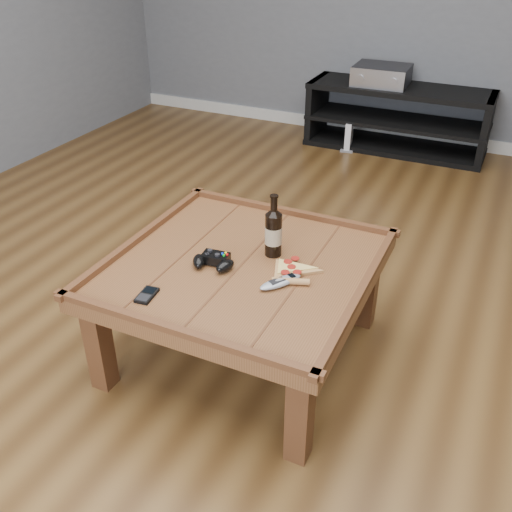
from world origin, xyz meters
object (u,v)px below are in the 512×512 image
at_px(remote_control, 280,282).
at_px(beer_bottle, 273,231).
at_px(game_controller, 213,261).
at_px(media_console, 397,119).
at_px(game_console, 349,137).
at_px(smartphone, 147,295).
at_px(coffee_table, 243,276).
at_px(pizza_slice, 291,271).
at_px(av_receiver, 382,75).

bearing_deg(remote_control, beer_bottle, 153.76).
bearing_deg(game_controller, media_console, 81.98).
distance_m(game_controller, game_console, 2.69).
height_order(game_controller, game_console, game_controller).
distance_m(beer_bottle, smartphone, 0.56).
xyz_separation_m(coffee_table, game_controller, (-0.10, -0.06, 0.08)).
relative_size(coffee_table, smartphone, 9.68).
height_order(pizza_slice, game_console, pizza_slice).
height_order(coffee_table, pizza_slice, pizza_slice).
xyz_separation_m(beer_bottle, av_receiver, (-0.24, 2.63, 0.02)).
relative_size(beer_bottle, av_receiver, 0.63).
height_order(beer_bottle, game_console, beer_bottle).
xyz_separation_m(smartphone, av_receiver, (0.06, 3.09, 0.12)).
xyz_separation_m(smartphone, game_console, (-0.11, 2.93, -0.35)).
height_order(smartphone, av_receiver, av_receiver).
relative_size(beer_bottle, pizza_slice, 0.91).
distance_m(smartphone, av_receiver, 3.10).
relative_size(beer_bottle, game_controller, 1.41).
bearing_deg(pizza_slice, beer_bottle, 120.67).
bearing_deg(beer_bottle, coffee_table, -123.95).
xyz_separation_m(game_controller, remote_control, (0.29, -0.01, -0.01)).
distance_m(smartphone, game_console, 2.96).
distance_m(remote_control, av_receiver, 2.84).
bearing_deg(smartphone, beer_bottle, 51.03).
bearing_deg(media_console, pizza_slice, -85.80).
relative_size(pizza_slice, remote_control, 1.61).
xyz_separation_m(media_console, smartphone, (-0.22, -3.10, 0.21)).
height_order(remote_control, game_console, remote_control).
distance_m(coffee_table, game_console, 2.62).
bearing_deg(media_console, smartphone, -93.98).
height_order(pizza_slice, remote_control, same).
height_order(media_console, av_receiver, av_receiver).
distance_m(coffee_table, smartphone, 0.42).
bearing_deg(smartphone, media_console, 79.29).
xyz_separation_m(pizza_slice, remote_control, (-0.01, -0.10, 0.00)).
relative_size(remote_control, av_receiver, 0.43).
bearing_deg(coffee_table, game_console, 97.28).
bearing_deg(remote_control, coffee_table, -167.43).
distance_m(pizza_slice, smartphone, 0.56).
height_order(pizza_slice, av_receiver, av_receiver).
distance_m(coffee_table, av_receiver, 2.76).
bearing_deg(beer_bottle, smartphone, -122.24).
bearing_deg(av_receiver, game_console, -138.51).
height_order(coffee_table, beer_bottle, beer_bottle).
height_order(game_controller, remote_control, game_controller).
bearing_deg(pizza_slice, coffee_table, 166.11).
distance_m(game_controller, smartphone, 0.31).
bearing_deg(game_console, coffee_table, -91.35).
bearing_deg(smartphone, coffee_table, 51.63).
xyz_separation_m(beer_bottle, remote_control, (0.11, -0.19, -0.09)).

